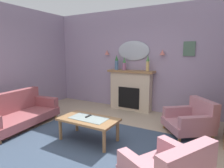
# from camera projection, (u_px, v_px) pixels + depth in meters

# --- Properties ---
(floor) EXTENTS (6.94, 6.54, 0.10)m
(floor) POSITION_uv_depth(u_px,v_px,m) (86.00, 155.00, 3.20)
(floor) COLOR tan
(floor) RESTS_ON ground
(wall_back) EXTENTS (6.94, 0.10, 2.89)m
(wall_back) POSITION_uv_depth(u_px,v_px,m) (145.00, 60.00, 5.38)
(wall_back) COLOR #9E8CA8
(wall_back) RESTS_ON ground
(patterned_rug) EXTENTS (3.20, 2.40, 0.01)m
(patterned_rug) POSITION_uv_depth(u_px,v_px,m) (93.00, 147.00, 3.36)
(patterned_rug) COLOR #38475B
(patterned_rug) RESTS_ON ground
(fireplace) EXTENTS (1.36, 0.36, 1.16)m
(fireplace) POSITION_uv_depth(u_px,v_px,m) (131.00, 90.00, 5.50)
(fireplace) COLOR beige
(fireplace) RESTS_ON ground
(mantel_vase_right) EXTENTS (0.11, 0.11, 0.42)m
(mantel_vase_right) POSITION_uv_depth(u_px,v_px,m) (117.00, 63.00, 5.56)
(mantel_vase_right) COLOR #4C7093
(mantel_vase_right) RESTS_ON fireplace
(mantel_vase_centre) EXTENTS (0.11, 0.11, 0.37)m
(mantel_vase_centre) POSITION_uv_depth(u_px,v_px,m) (124.00, 64.00, 5.45)
(mantel_vase_centre) COLOR #9E6084
(mantel_vase_centre) RESTS_ON fireplace
(mantel_vase_left) EXTENTS (0.10, 0.10, 0.43)m
(mantel_vase_left) POSITION_uv_depth(u_px,v_px,m) (148.00, 63.00, 5.10)
(mantel_vase_left) COLOR tan
(mantel_vase_left) RESTS_ON fireplace
(wall_mirror) EXTENTS (0.96, 0.06, 0.56)m
(wall_mirror) POSITION_uv_depth(u_px,v_px,m) (133.00, 51.00, 5.44)
(wall_mirror) COLOR #B2BCC6
(wall_sconce_left) EXTENTS (0.14, 0.14, 0.14)m
(wall_sconce_left) POSITION_uv_depth(u_px,v_px,m) (107.00, 53.00, 5.81)
(wall_sconce_left) COLOR #D17066
(wall_sconce_right) EXTENTS (0.14, 0.14, 0.14)m
(wall_sconce_right) POSITION_uv_depth(u_px,v_px,m) (162.00, 52.00, 4.99)
(wall_sconce_right) COLOR #D17066
(framed_picture) EXTENTS (0.28, 0.03, 0.36)m
(framed_picture) POSITION_uv_depth(u_px,v_px,m) (189.00, 49.00, 4.71)
(framed_picture) COLOR #4C6B56
(coffee_table) EXTENTS (1.10, 0.60, 0.45)m
(coffee_table) POSITION_uv_depth(u_px,v_px,m) (89.00, 121.00, 3.55)
(coffee_table) COLOR olive
(coffee_table) RESTS_ON ground
(tv_remote) EXTENTS (0.04, 0.16, 0.02)m
(tv_remote) POSITION_uv_depth(u_px,v_px,m) (88.00, 116.00, 3.62)
(tv_remote) COLOR black
(tv_remote) RESTS_ON coffee_table
(floral_couch) EXTENTS (1.04, 1.79, 0.76)m
(floral_couch) POSITION_uv_depth(u_px,v_px,m) (16.00, 112.00, 4.29)
(floral_couch) COLOR #934C51
(floral_couch) RESTS_ON ground
(armchair_beside_couch) EXTENTS (1.14, 1.14, 0.71)m
(armchair_beside_couch) POSITION_uv_depth(u_px,v_px,m) (192.00, 119.00, 3.89)
(armchair_beside_couch) COLOR #B77A84
(armchair_beside_couch) RESTS_ON ground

